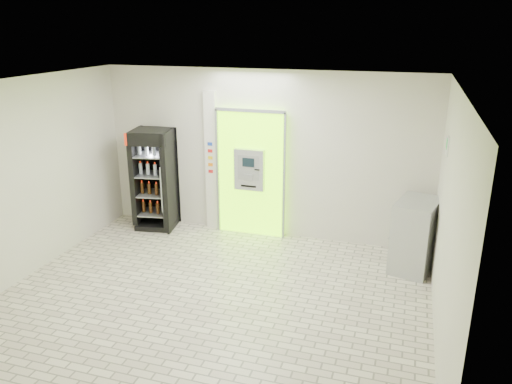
% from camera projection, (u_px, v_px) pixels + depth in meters
% --- Properties ---
extents(ground, '(6.00, 6.00, 0.00)m').
position_uv_depth(ground, '(213.00, 297.00, 7.15)').
color(ground, beige).
rests_on(ground, ground).
extents(room_shell, '(6.00, 6.00, 6.00)m').
position_uv_depth(room_shell, '(209.00, 174.00, 6.56)').
color(room_shell, silver).
rests_on(room_shell, ground).
extents(atm_assembly, '(1.30, 0.24, 2.33)m').
position_uv_depth(atm_assembly, '(251.00, 173.00, 9.01)').
color(atm_assembly, '#86FF04').
rests_on(atm_assembly, ground).
extents(pillar, '(0.22, 0.11, 2.60)m').
position_uv_depth(pillar, '(212.00, 162.00, 9.22)').
color(pillar, silver).
rests_on(pillar, ground).
extents(beverage_cooler, '(0.81, 0.76, 1.89)m').
position_uv_depth(beverage_cooler, '(155.00, 181.00, 9.40)').
color(beverage_cooler, black).
rests_on(beverage_cooler, ground).
extents(steel_cabinet, '(0.78, 0.97, 1.14)m').
position_uv_depth(steel_cabinet, '(415.00, 235.00, 7.82)').
color(steel_cabinet, '#ABAEB3').
rests_on(steel_cabinet, ground).
extents(exit_sign, '(0.02, 0.22, 0.26)m').
position_uv_depth(exit_sign, '(447.00, 146.00, 6.89)').
color(exit_sign, white).
rests_on(exit_sign, room_shell).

